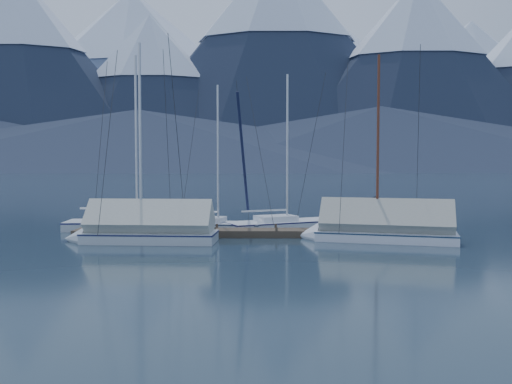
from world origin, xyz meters
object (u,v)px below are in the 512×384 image
(sailboat_open_right, at_px, (295,225))
(person, at_px, (376,212))
(sailboat_open_mid, at_px, (226,227))
(sailboat_covered_far, at_px, (138,232))
(sailboat_covered_near, at_px, (374,230))
(sailboat_open_left, at_px, (147,226))

(sailboat_open_right, xyz_separation_m, person, (3.89, -2.97, 0.99))
(sailboat_open_mid, xyz_separation_m, sailboat_covered_far, (-3.76, -4.52, 0.34))
(sailboat_covered_far, bearing_deg, sailboat_covered_near, 3.16)
(sailboat_open_right, distance_m, sailboat_covered_near, 5.92)
(sailboat_covered_near, bearing_deg, sailboat_open_left, 160.10)
(sailboat_covered_near, relative_size, person, 5.91)
(sailboat_open_right, bearing_deg, sailboat_covered_far, -144.16)
(sailboat_open_left, height_order, sailboat_covered_far, sailboat_open_left)
(sailboat_open_left, height_order, sailboat_open_mid, sailboat_open_left)
(sailboat_open_mid, distance_m, person, 8.00)
(sailboat_open_mid, xyz_separation_m, person, (7.67, -2.04, 1.00))
(sailboat_covered_far, bearing_deg, sailboat_open_left, 97.02)
(sailboat_open_left, height_order, sailboat_open_right, sailboat_open_left)
(sailboat_covered_near, relative_size, sailboat_covered_far, 0.96)
(sailboat_covered_far, xyz_separation_m, person, (11.43, 2.48, 0.66))
(sailboat_open_right, distance_m, sailboat_covered_far, 9.31)
(sailboat_open_mid, distance_m, sailboat_open_right, 3.89)
(sailboat_covered_far, bearing_deg, person, 12.24)
(sailboat_open_mid, relative_size, sailboat_open_right, 0.92)
(sailboat_open_right, relative_size, person, 5.76)
(sailboat_covered_far, relative_size, person, 6.15)
(sailboat_covered_near, height_order, person, sailboat_covered_near)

